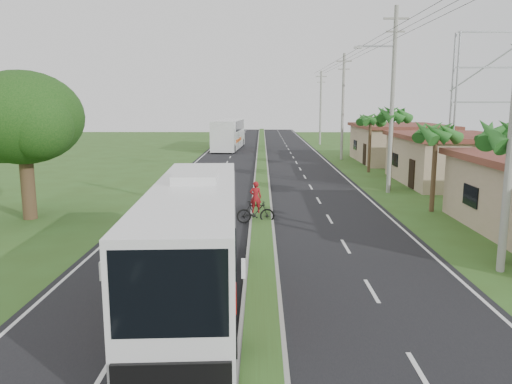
{
  "coord_description": "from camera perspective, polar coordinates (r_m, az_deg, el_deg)",
  "views": [
    {
      "loc": [
        -0.01,
        -15.09,
        5.88
      ],
      "look_at": [
        -0.27,
        7.9,
        1.8
      ],
      "focal_mm": 35.0,
      "sensor_mm": 36.0,
      "label": 1
    }
  ],
  "objects": [
    {
      "name": "palm_verge_b",
      "position": [
        28.72,
        19.91,
        6.43
      ],
      "size": [
        2.4,
        2.4,
        5.05
      ],
      "color": "#473321",
      "rests_on": "ground"
    },
    {
      "name": "shop_mid",
      "position": [
        39.85,
        21.27,
        3.59
      ],
      "size": [
        7.6,
        10.6,
        3.67
      ],
      "color": "tan",
      "rests_on": "ground"
    },
    {
      "name": "coach_bus_main",
      "position": [
        15.1,
        -7.06,
        -4.65
      ],
      "size": [
        3.07,
        11.74,
        3.76
      ],
      "rotation": [
        0.0,
        0.0,
        0.06
      ],
      "color": "white",
      "rests_on": "ground"
    },
    {
      "name": "lane_edge_left",
      "position": [
        36.2,
        -10.01,
        0.56
      ],
      "size": [
        0.12,
        160.0,
        0.01
      ],
      "primitive_type": "cube",
      "color": "silver",
      "rests_on": "ground"
    },
    {
      "name": "palm_verge_a",
      "position": [
        20.24,
        27.23,
        5.73
      ],
      "size": [
        2.4,
        2.4,
        5.45
      ],
      "color": "#473321",
      "rests_on": "ground"
    },
    {
      "name": "palm_verge_c",
      "position": [
        35.21,
        15.31,
        8.48
      ],
      "size": [
        2.4,
        2.4,
        5.85
      ],
      "color": "#473321",
      "rests_on": "ground"
    },
    {
      "name": "utility_pole_c",
      "position": [
        53.76,
        9.9,
        9.7
      ],
      "size": [
        1.6,
        0.28,
        11.0
      ],
      "color": "gray",
      "rests_on": "ground"
    },
    {
      "name": "ground",
      "position": [
        16.19,
        0.65,
        -11.23
      ],
      "size": [
        180.0,
        180.0,
        0.0
      ],
      "primitive_type": "plane",
      "color": "#36541F",
      "rests_on": "ground"
    },
    {
      "name": "road_asphalt",
      "position": [
        35.57,
        0.65,
        0.57
      ],
      "size": [
        14.0,
        160.0,
        0.02
      ],
      "primitive_type": "cube",
      "color": "black",
      "rests_on": "ground"
    },
    {
      "name": "coach_bus_far",
      "position": [
        65.38,
        -3.12,
        6.8
      ],
      "size": [
        3.65,
        13.3,
        3.83
      ],
      "rotation": [
        0.0,
        0.0,
        -0.06
      ],
      "color": "white",
      "rests_on": "ground"
    },
    {
      "name": "shop_far",
      "position": [
        53.12,
        16.01,
        5.42
      ],
      "size": [
        8.6,
        11.6,
        3.82
      ],
      "color": "tan",
      "rests_on": "ground"
    },
    {
      "name": "median_strip",
      "position": [
        35.56,
        0.65,
        0.72
      ],
      "size": [
        1.2,
        160.0,
        0.18
      ],
      "color": "gray",
      "rests_on": "ground"
    },
    {
      "name": "utility_pole_d",
      "position": [
        73.58,
        7.39,
        9.63
      ],
      "size": [
        1.6,
        0.28,
        10.5
      ],
      "color": "gray",
      "rests_on": "ground"
    },
    {
      "name": "motorcyclist",
      "position": [
        24.69,
        -0.05,
        -1.94
      ],
      "size": [
        1.91,
        0.63,
        2.13
      ],
      "rotation": [
        0.0,
        0.0,
        0.05
      ],
      "color": "black",
      "rests_on": "ground"
    },
    {
      "name": "utility_pole_b",
      "position": [
        34.16,
        15.28,
        10.35
      ],
      "size": [
        3.2,
        0.28,
        12.0
      ],
      "color": "gray",
      "rests_on": "ground"
    },
    {
      "name": "shade_tree",
      "position": [
        27.88,
        -25.3,
        7.36
      ],
      "size": [
        6.3,
        6.0,
        7.54
      ],
      "color": "#473321",
      "rests_on": "ground"
    },
    {
      "name": "billboard_lattice",
      "position": [
        50.18,
        27.11,
        10.06
      ],
      "size": [
        10.18,
        1.18,
        12.07
      ],
      "color": "gray",
      "rests_on": "ground"
    },
    {
      "name": "lane_edge_right",
      "position": [
        36.2,
        11.32,
        0.52
      ],
      "size": [
        0.12,
        160.0,
        0.01
      ],
      "primitive_type": "cube",
      "color": "silver",
      "rests_on": "ground"
    },
    {
      "name": "palm_verge_d",
      "position": [
        44.1,
        12.96,
        8.09
      ],
      "size": [
        2.4,
        2.4,
        5.25
      ],
      "color": "#473321",
      "rests_on": "ground"
    }
  ]
}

